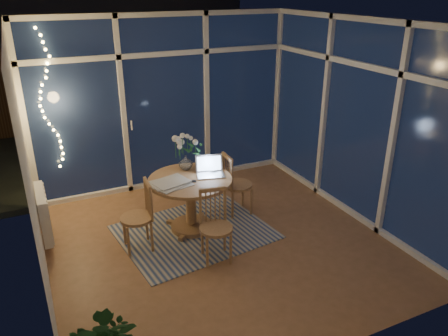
{
  "coord_description": "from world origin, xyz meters",
  "views": [
    {
      "loc": [
        -1.93,
        -4.21,
        2.96
      ],
      "look_at": [
        0.16,
        0.25,
        0.87
      ],
      "focal_mm": 35.0,
      "sensor_mm": 36.0,
      "label": 1
    }
  ],
  "objects_px": {
    "laptop": "(210,166)",
    "dining_table": "(191,204)",
    "chair_left": "(136,216)",
    "chair_right": "(238,183)",
    "flower_vase": "(186,162)",
    "chair_front": "(216,227)"
  },
  "relations": [
    {
      "from": "dining_table",
      "to": "chair_front",
      "type": "distance_m",
      "value": 0.76
    },
    {
      "from": "dining_table",
      "to": "chair_left",
      "type": "height_order",
      "value": "chair_left"
    },
    {
      "from": "chair_front",
      "to": "flower_vase",
      "type": "height_order",
      "value": "flower_vase"
    },
    {
      "from": "dining_table",
      "to": "laptop",
      "type": "relative_size",
      "value": 3.05
    },
    {
      "from": "chair_right",
      "to": "laptop",
      "type": "height_order",
      "value": "laptop"
    },
    {
      "from": "chair_left",
      "to": "chair_right",
      "type": "height_order",
      "value": "chair_right"
    },
    {
      "from": "chair_left",
      "to": "flower_vase",
      "type": "distance_m",
      "value": 1.0
    },
    {
      "from": "chair_right",
      "to": "flower_vase",
      "type": "xyz_separation_m",
      "value": [
        -0.68,
        0.16,
        0.38
      ]
    },
    {
      "from": "chair_left",
      "to": "chair_right",
      "type": "distance_m",
      "value": 1.52
    },
    {
      "from": "dining_table",
      "to": "flower_vase",
      "type": "height_order",
      "value": "flower_vase"
    },
    {
      "from": "dining_table",
      "to": "chair_left",
      "type": "distance_m",
      "value": 0.76
    },
    {
      "from": "chair_right",
      "to": "laptop",
      "type": "distance_m",
      "value": 0.64
    },
    {
      "from": "dining_table",
      "to": "chair_left",
      "type": "xyz_separation_m",
      "value": [
        -0.74,
        -0.16,
        0.08
      ]
    },
    {
      "from": "laptop",
      "to": "dining_table",
      "type": "bearing_deg",
      "value": -169.12
    },
    {
      "from": "dining_table",
      "to": "chair_front",
      "type": "bearing_deg",
      "value": -89.03
    },
    {
      "from": "chair_left",
      "to": "flower_vase",
      "type": "xyz_separation_m",
      "value": [
        0.8,
        0.46,
        0.38
      ]
    },
    {
      "from": "laptop",
      "to": "flower_vase",
      "type": "bearing_deg",
      "value": 137.73
    },
    {
      "from": "dining_table",
      "to": "chair_right",
      "type": "relative_size",
      "value": 1.18
    },
    {
      "from": "chair_right",
      "to": "dining_table",
      "type": "bearing_deg",
      "value": 103.16
    },
    {
      "from": "dining_table",
      "to": "chair_front",
      "type": "height_order",
      "value": "chair_front"
    },
    {
      "from": "chair_right",
      "to": "chair_front",
      "type": "xyz_separation_m",
      "value": [
        -0.73,
        -0.9,
        -0.02
      ]
    },
    {
      "from": "dining_table",
      "to": "chair_front",
      "type": "xyz_separation_m",
      "value": [
        0.01,
        -0.76,
        0.07
      ]
    }
  ]
}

